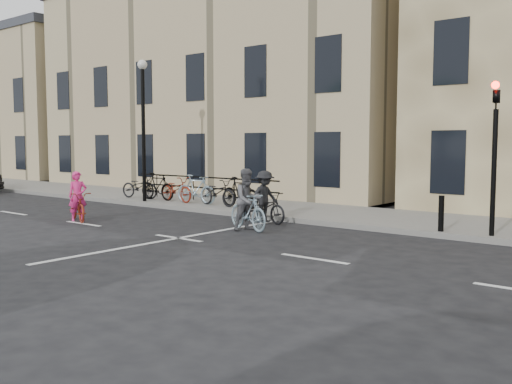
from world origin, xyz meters
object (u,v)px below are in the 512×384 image
Objects in this scene: traffic_light at (495,139)px; cyclist_dark at (265,202)px; cyclist_pink at (78,204)px; lamp_post at (143,112)px; cyclist_grey at (248,205)px.

traffic_light is 6.56m from cyclist_dark.
traffic_light reaches higher than cyclist_dark.
lamp_post is at bearing 46.65° from cyclist_pink.
cyclist_pink is at bearing 135.65° from cyclist_dark.
lamp_post is at bearing 92.53° from cyclist_dark.
cyclist_dark is (4.60, 3.26, 0.08)m from cyclist_pink.
cyclist_pink is 0.99× the size of cyclist_dark.
cyclist_grey is 1.53m from cyclist_dark.
cyclist_grey is (7.00, -2.31, -2.81)m from lamp_post.
lamp_post is 2.92× the size of cyclist_dark.
cyclist_dark is (6.46, -0.88, -2.88)m from lamp_post.
traffic_light is at bearing -72.20° from cyclist_dark.
traffic_light is at bearing -0.27° from lamp_post.
lamp_post is (-12.70, 0.06, 1.04)m from traffic_light.
cyclist_pink is at bearing 127.67° from cyclist_grey.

